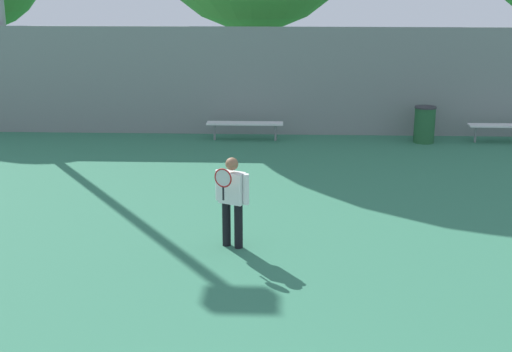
{
  "coord_description": "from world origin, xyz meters",
  "views": [
    {
      "loc": [
        0.16,
        -4.12,
        4.42
      ],
      "look_at": [
        -0.34,
        8.06,
        0.87
      ],
      "focal_mm": 50.0,
      "sensor_mm": 36.0,
      "label": 1
    }
  ],
  "objects_px": {
    "trash_bin": "(424,124)",
    "bench_courtside_far": "(245,124)",
    "bench_courtside_near": "(506,126)",
    "tennis_player": "(232,197)"
  },
  "relations": [
    {
      "from": "trash_bin",
      "to": "bench_courtside_far",
      "type": "bearing_deg",
      "value": 179.41
    },
    {
      "from": "trash_bin",
      "to": "bench_courtside_near",
      "type": "bearing_deg",
      "value": 1.3
    },
    {
      "from": "bench_courtside_near",
      "to": "bench_courtside_far",
      "type": "xyz_separation_m",
      "value": [
        -6.88,
        0.0,
        0.0
      ]
    },
    {
      "from": "trash_bin",
      "to": "tennis_player",
      "type": "bearing_deg",
      "value": -120.85
    },
    {
      "from": "bench_courtside_near",
      "to": "bench_courtside_far",
      "type": "height_order",
      "value": "same"
    },
    {
      "from": "tennis_player",
      "to": "trash_bin",
      "type": "height_order",
      "value": "tennis_player"
    },
    {
      "from": "bench_courtside_far",
      "to": "trash_bin",
      "type": "relative_size",
      "value": 2.13
    },
    {
      "from": "tennis_player",
      "to": "trash_bin",
      "type": "relative_size",
      "value": 1.58
    },
    {
      "from": "bench_courtside_near",
      "to": "bench_courtside_far",
      "type": "relative_size",
      "value": 0.95
    },
    {
      "from": "bench_courtside_near",
      "to": "trash_bin",
      "type": "relative_size",
      "value": 2.01
    }
  ]
}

